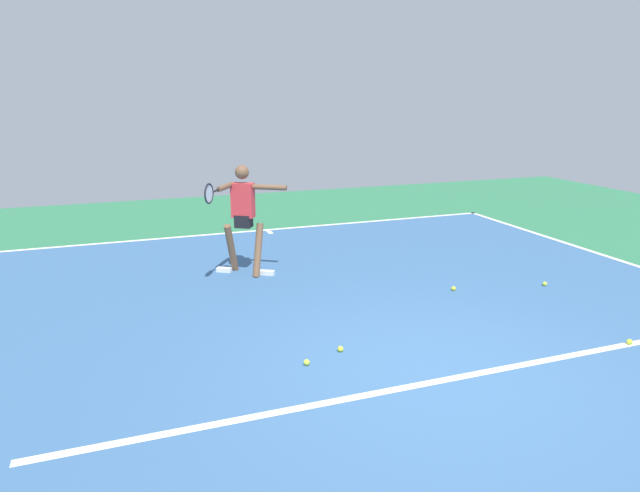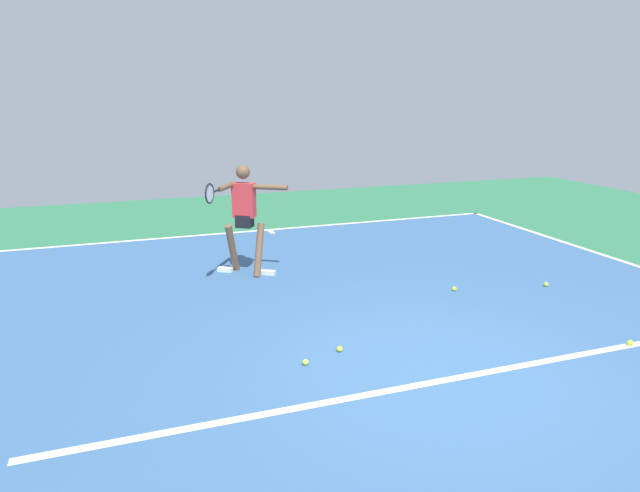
{
  "view_description": "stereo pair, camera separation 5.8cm",
  "coord_description": "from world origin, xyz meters",
  "px_view_note": "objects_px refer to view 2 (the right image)",
  "views": [
    {
      "loc": [
        2.93,
        4.55,
        2.76
      ],
      "look_at": [
        0.55,
        -1.98,
        0.9
      ],
      "focal_mm": 31.71,
      "sensor_mm": 36.0,
      "label": 1
    },
    {
      "loc": [
        2.88,
        4.57,
        2.76
      ],
      "look_at": [
        0.55,
        -1.98,
        0.9
      ],
      "focal_mm": 31.71,
      "sensor_mm": 36.0,
      "label": 2
    }
  ],
  "objects_px": {
    "tennis_ball_far_corner": "(454,289)",
    "tennis_ball_by_sideline": "(630,343)",
    "tennis_player": "(244,213)",
    "tennis_ball_by_baseline": "(340,349)",
    "tennis_ball_centre_court": "(546,284)",
    "tennis_ball_near_service_line": "(306,362)"
  },
  "relations": [
    {
      "from": "tennis_player",
      "to": "tennis_ball_far_corner",
      "type": "bearing_deg",
      "value": 178.16
    },
    {
      "from": "tennis_ball_near_service_line",
      "to": "tennis_ball_centre_court",
      "type": "relative_size",
      "value": 1.0
    },
    {
      "from": "tennis_ball_by_baseline",
      "to": "tennis_ball_centre_court",
      "type": "distance_m",
      "value": 3.85
    },
    {
      "from": "tennis_ball_near_service_line",
      "to": "tennis_ball_far_corner",
      "type": "bearing_deg",
      "value": -151.68
    },
    {
      "from": "tennis_ball_far_corner",
      "to": "tennis_ball_by_baseline",
      "type": "distance_m",
      "value": 2.66
    },
    {
      "from": "tennis_ball_centre_court",
      "to": "tennis_ball_far_corner",
      "type": "bearing_deg",
      "value": -11.53
    },
    {
      "from": "tennis_player",
      "to": "tennis_ball_by_sideline",
      "type": "relative_size",
      "value": 26.48
    },
    {
      "from": "tennis_ball_by_baseline",
      "to": "tennis_ball_by_sideline",
      "type": "distance_m",
      "value": 3.32
    },
    {
      "from": "tennis_player",
      "to": "tennis_ball_near_service_line",
      "type": "relative_size",
      "value": 26.48
    },
    {
      "from": "tennis_ball_far_corner",
      "to": "tennis_player",
      "type": "bearing_deg",
      "value": -34.17
    },
    {
      "from": "tennis_player",
      "to": "tennis_ball_by_baseline",
      "type": "xyz_separation_m",
      "value": [
        -0.37,
        3.14,
        -0.96
      ]
    },
    {
      "from": "tennis_ball_far_corner",
      "to": "tennis_ball_by_sideline",
      "type": "bearing_deg",
      "value": 110.81
    },
    {
      "from": "tennis_ball_centre_court",
      "to": "tennis_ball_near_service_line",
      "type": "bearing_deg",
      "value": 16.14
    },
    {
      "from": "tennis_player",
      "to": "tennis_ball_far_corner",
      "type": "height_order",
      "value": "tennis_player"
    },
    {
      "from": "tennis_ball_near_service_line",
      "to": "tennis_ball_centre_court",
      "type": "distance_m",
      "value": 4.34
    },
    {
      "from": "tennis_ball_far_corner",
      "to": "tennis_ball_centre_court",
      "type": "xyz_separation_m",
      "value": [
        -1.4,
        0.29,
        0.0
      ]
    },
    {
      "from": "tennis_ball_by_baseline",
      "to": "tennis_player",
      "type": "bearing_deg",
      "value": -83.28
    },
    {
      "from": "tennis_ball_near_service_line",
      "to": "tennis_player",
      "type": "bearing_deg",
      "value": -91.51
    },
    {
      "from": "tennis_player",
      "to": "tennis_ball_by_sideline",
      "type": "bearing_deg",
      "value": 163.23
    },
    {
      "from": "tennis_player",
      "to": "tennis_ball_by_baseline",
      "type": "relative_size",
      "value": 26.48
    },
    {
      "from": "tennis_player",
      "to": "tennis_ball_by_sideline",
      "type": "height_order",
      "value": "tennis_player"
    },
    {
      "from": "tennis_player",
      "to": "tennis_ball_centre_court",
      "type": "distance_m",
      "value": 4.69
    }
  ]
}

